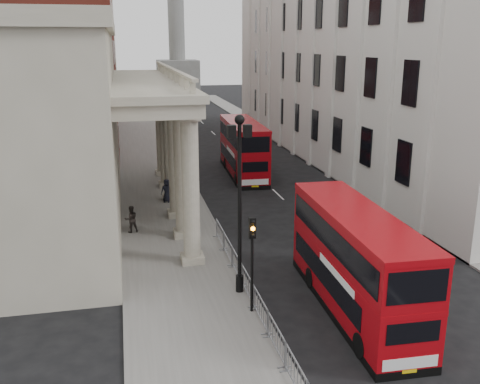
{
  "coord_description": "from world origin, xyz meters",
  "views": [
    {
      "loc": [
        -5.54,
        -18.45,
        11.43
      ],
      "look_at": [
        0.7,
        9.78,
        3.31
      ],
      "focal_mm": 40.0,
      "sensor_mm": 36.0,
      "label": 1
    }
  ],
  "objects": [
    {
      "name": "bus_far",
      "position": [
        4.79,
        26.99,
        2.47
      ],
      "size": [
        3.14,
        11.04,
        4.72
      ],
      "rotation": [
        0.0,
        0.0,
        -0.05
      ],
      "color": "#99070D",
      "rests_on": "ground"
    },
    {
      "name": "monument_column",
      "position": [
        6.0,
        92.0,
        15.98
      ],
      "size": [
        8.0,
        8.0,
        54.2
      ],
      "color": "#60605E",
      "rests_on": "ground"
    },
    {
      "name": "brick_building",
      "position": [
        -10.5,
        48.0,
        11.0
      ],
      "size": [
        9.0,
        32.0,
        22.0
      ],
      "primitive_type": "cube",
      "color": "maroon",
      "rests_on": "ground"
    },
    {
      "name": "west_building_far",
      "position": [
        -10.5,
        80.0,
        10.0
      ],
      "size": [
        9.0,
        30.0,
        20.0
      ],
      "primitive_type": "cube",
      "color": "gray",
      "rests_on": "ground"
    },
    {
      "name": "pedestrian_b",
      "position": [
        -5.36,
        13.39,
        0.96
      ],
      "size": [
        0.94,
        0.8,
        1.68
      ],
      "primitive_type": "imported",
      "rotation": [
        0.0,
        0.0,
        3.37
      ],
      "color": "#282220",
      "rests_on": "sidewalk_west"
    },
    {
      "name": "pedestrian_c",
      "position": [
        -2.66,
        19.45,
        0.98
      ],
      "size": [
        0.97,
        0.8,
        1.71
      ],
      "primitive_type": "imported",
      "rotation": [
        0.0,
        0.0,
        5.92
      ],
      "color": "black",
      "rests_on": "sidewalk_west"
    },
    {
      "name": "crowd_barriers",
      "position": [
        -0.35,
        2.23,
        0.67
      ],
      "size": [
        0.5,
        18.75,
        1.1
      ],
      "color": "gray",
      "rests_on": "sidewalk_west"
    },
    {
      "name": "bus_near",
      "position": [
        3.97,
        1.4,
        2.36
      ],
      "size": [
        2.88,
        10.54,
        4.52
      ],
      "rotation": [
        0.0,
        0.0,
        -0.03
      ],
      "color": "#9F070E",
      "rests_on": "ground"
    },
    {
      "name": "pedestrian_a",
      "position": [
        -2.33,
        15.92,
        0.9
      ],
      "size": [
        0.64,
        0.5,
        1.55
      ],
      "primitive_type": "imported",
      "rotation": [
        0.0,
        0.0,
        -0.26
      ],
      "color": "black",
      "rests_on": "sidewalk_west"
    },
    {
      "name": "traffic_light",
      "position": [
        -0.5,
        1.98,
        3.11
      ],
      "size": [
        0.28,
        0.33,
        4.3
      ],
      "color": "black",
      "rests_on": "sidewalk_west"
    },
    {
      "name": "ground",
      "position": [
        0.0,
        0.0,
        0.0
      ],
      "size": [
        260.0,
        260.0,
        0.0
      ],
      "primitive_type": "plane",
      "color": "black",
      "rests_on": "ground"
    },
    {
      "name": "sidewalk_west",
      "position": [
        -3.0,
        30.0,
        0.06
      ],
      "size": [
        6.0,
        140.0,
        0.12
      ],
      "primitive_type": "cube",
      "color": "slate",
      "rests_on": "ground"
    },
    {
      "name": "sidewalk_east",
      "position": [
        13.5,
        30.0,
        0.06
      ],
      "size": [
        3.0,
        140.0,
        0.12
      ],
      "primitive_type": "cube",
      "color": "slate",
      "rests_on": "ground"
    },
    {
      "name": "lamp_post_mid",
      "position": [
        -0.6,
        20.0,
        4.91
      ],
      "size": [
        1.05,
        0.44,
        8.32
      ],
      "color": "black",
      "rests_on": "sidewalk_west"
    },
    {
      "name": "portico_building",
      "position": [
        -10.5,
        18.0,
        6.0
      ],
      "size": [
        9.0,
        28.0,
        12.0
      ],
      "primitive_type": "cube",
      "color": "gray",
      "rests_on": "ground"
    },
    {
      "name": "lamp_post_north",
      "position": [
        -0.6,
        36.0,
        4.91
      ],
      "size": [
        1.05,
        0.44,
        8.32
      ],
      "color": "black",
      "rests_on": "sidewalk_west"
    },
    {
      "name": "lamp_post_south",
      "position": [
        -0.6,
        4.0,
        4.91
      ],
      "size": [
        1.05,
        0.44,
        8.32
      ],
      "color": "black",
      "rests_on": "sidewalk_west"
    },
    {
      "name": "east_building",
      "position": [
        16.0,
        32.0,
        12.5
      ],
      "size": [
        8.0,
        55.0,
        25.0
      ],
      "primitive_type": "cube",
      "color": "beige",
      "rests_on": "ground"
    },
    {
      "name": "kerb",
      "position": [
        -0.05,
        30.0,
        0.07
      ],
      "size": [
        0.2,
        140.0,
        0.14
      ],
      "primitive_type": "cube",
      "color": "slate",
      "rests_on": "ground"
    }
  ]
}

